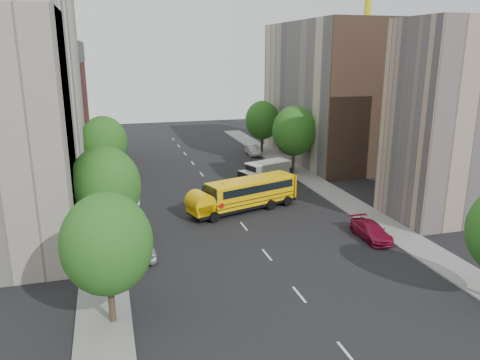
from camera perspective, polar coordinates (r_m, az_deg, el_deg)
name	(u,v)px	position (r m, az deg, el deg)	size (l,w,h in m)	color
ground	(237,218)	(41.65, -0.32, -4.70)	(120.00, 120.00, 0.00)	black
sidewalk_left	(103,212)	(44.99, -16.38, -3.72)	(3.00, 80.00, 0.12)	slate
sidewalk_right	(330,192)	(50.09, 10.88, -1.40)	(3.00, 80.00, 0.12)	slate
lane_markings	(213,188)	(50.87, -3.36, -0.95)	(0.15, 64.00, 0.01)	silver
building_left_cream	(14,104)	(44.49, -25.84, 8.32)	(10.00, 26.00, 20.00)	beige
building_left_redbrick	(47,113)	(66.53, -22.50, 7.53)	(10.00, 15.00, 13.00)	maroon
building_right_near	(454,122)	(44.13, 24.68, 6.43)	(10.00, 7.00, 17.00)	tan
building_right_far	(327,92)	(64.54, 10.50, 10.46)	(10.00, 22.00, 18.00)	#C6B49A
building_right_sidewall	(370,101)	(54.94, 15.62, 9.32)	(10.10, 0.30, 18.00)	brown
street_tree_0	(107,244)	(25.57, -15.92, -7.52)	(4.80, 4.80, 7.41)	#38281C
street_tree_1	(105,187)	(34.94, -16.13, -0.79)	(5.12, 5.12, 7.90)	#38281C
street_tree_2	(104,143)	(52.52, -16.26, 4.40)	(4.99, 4.99, 7.71)	#38281C
street_tree_4	(294,131)	(56.72, 6.61, 5.95)	(5.25, 5.25, 8.10)	#38281C
street_tree_5	(262,120)	(67.88, 2.71, 7.28)	(4.86, 4.86, 7.51)	#38281C
school_bus	(243,193)	(43.13, 0.37, -1.63)	(10.89, 5.56, 3.01)	black
safari_truck	(265,173)	(51.49, 3.01, 0.85)	(6.46, 4.02, 2.61)	black
parked_car_0	(141,247)	(34.77, -11.93, -7.97)	(1.73, 4.30, 1.47)	silver
parked_car_1	(131,196)	(46.85, -13.15, -1.95)	(1.40, 4.02, 1.33)	white
parked_car_2	(117,158)	(63.83, -14.77, 2.61)	(2.34, 5.07, 1.41)	black
parked_car_3	(371,231)	(38.51, 15.69, -5.98)	(1.85, 4.55, 1.32)	maroon
parked_car_4	(282,167)	(57.22, 5.12, 1.64)	(1.73, 4.30, 1.47)	#2F3453
parked_car_5	(253,150)	(66.72, 1.57, 3.66)	(1.47, 4.22, 1.39)	#9F9E9A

